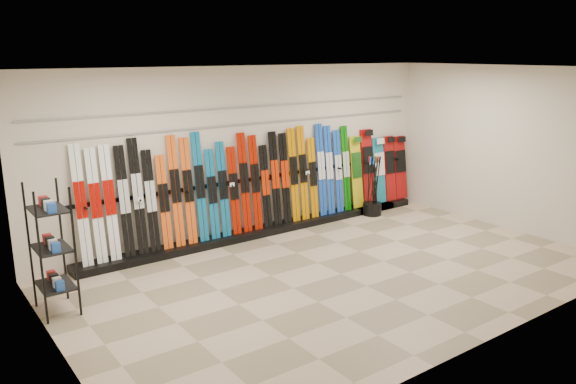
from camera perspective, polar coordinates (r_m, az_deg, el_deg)
floor at (r=8.52m, az=5.42°, el=-8.28°), size 8.00×8.00×0.00m
back_wall at (r=10.04m, az=-3.85°, el=4.12°), size 8.00×0.00×8.00m
left_wall at (r=6.25m, az=-23.02°, el=-3.16°), size 0.00×5.00×5.00m
right_wall at (r=11.09m, az=21.38°, el=4.13°), size 0.00×5.00×5.00m
ceiling at (r=7.88m, az=5.93°, el=12.33°), size 8.00×8.00×0.00m
ski_rack_base at (r=10.32m, az=-2.01°, el=-3.82°), size 8.00×0.40×0.12m
skis at (r=9.76m, az=-5.64°, el=0.61°), size 5.36×0.24×1.83m
snowboards at (r=11.96m, az=9.24°, el=2.32°), size 1.58×0.24×1.57m
accessory_rack at (r=7.63m, az=-22.86°, el=-5.39°), size 0.40×0.60×1.67m
pole_bin at (r=11.53m, az=8.54°, el=-1.70°), size 0.38×0.38×0.25m
ski_poles at (r=11.42m, az=8.73°, el=0.65°), size 0.32×0.29×1.18m
slatwall_rail_0 at (r=9.94m, az=-3.84°, el=6.94°), size 7.60×0.02×0.03m
slatwall_rail_1 at (r=9.91m, az=-3.87°, el=8.66°), size 7.60×0.02×0.03m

